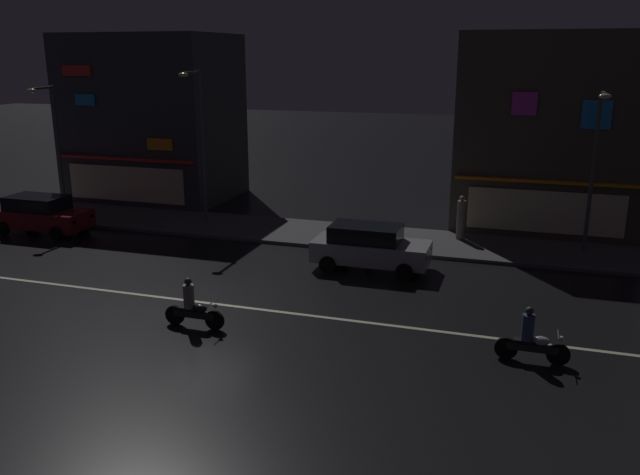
{
  "coord_description": "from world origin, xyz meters",
  "views": [
    {
      "loc": [
        9.3,
        -17.74,
        7.77
      ],
      "look_at": [
        2.29,
        4.41,
        1.23
      ],
      "focal_mm": 36.76,
      "sensor_mm": 36.0,
      "label": 1
    }
  ],
  "objects_px": {
    "parked_car_trailing": "(41,214)",
    "pedestrian_on_sidewalk": "(461,219)",
    "streetlamp_mid": "(199,133)",
    "motorcycle_lead": "(531,339)",
    "motorcycle_opposite_lane": "(192,307)",
    "streetlamp_east": "(595,157)",
    "traffic_cone": "(369,255)",
    "parked_car_near_kerb": "(370,246)",
    "streetlamp_west": "(54,138)"
  },
  "relations": [
    {
      "from": "parked_car_near_kerb",
      "to": "streetlamp_mid",
      "type": "bearing_deg",
      "value": 154.69
    },
    {
      "from": "streetlamp_mid",
      "to": "pedestrian_on_sidewalk",
      "type": "relative_size",
      "value": 3.7
    },
    {
      "from": "streetlamp_east",
      "to": "motorcycle_opposite_lane",
      "type": "xyz_separation_m",
      "value": [
        -11.47,
        -11.08,
        -3.3
      ]
    },
    {
      "from": "motorcycle_opposite_lane",
      "to": "streetlamp_east",
      "type": "bearing_deg",
      "value": -141.3
    },
    {
      "from": "streetlamp_west",
      "to": "traffic_cone",
      "type": "bearing_deg",
      "value": -9.47
    },
    {
      "from": "streetlamp_east",
      "to": "motorcycle_opposite_lane",
      "type": "relative_size",
      "value": 3.33
    },
    {
      "from": "parked_car_near_kerb",
      "to": "streetlamp_east",
      "type": "bearing_deg",
      "value": 28.46
    },
    {
      "from": "pedestrian_on_sidewalk",
      "to": "parked_car_trailing",
      "type": "bearing_deg",
      "value": 156.38
    },
    {
      "from": "streetlamp_mid",
      "to": "motorcycle_lead",
      "type": "relative_size",
      "value": 3.64
    },
    {
      "from": "parked_car_trailing",
      "to": "motorcycle_lead",
      "type": "bearing_deg",
      "value": 162.08
    },
    {
      "from": "motorcycle_opposite_lane",
      "to": "streetlamp_west",
      "type": "bearing_deg",
      "value": -44.39
    },
    {
      "from": "streetlamp_mid",
      "to": "parked_car_near_kerb",
      "type": "height_order",
      "value": "streetlamp_mid"
    },
    {
      "from": "streetlamp_east",
      "to": "motorcycle_opposite_lane",
      "type": "bearing_deg",
      "value": -135.99
    },
    {
      "from": "pedestrian_on_sidewalk",
      "to": "parked_car_trailing",
      "type": "relative_size",
      "value": 0.44
    },
    {
      "from": "streetlamp_east",
      "to": "traffic_cone",
      "type": "relative_size",
      "value": 11.52
    },
    {
      "from": "streetlamp_west",
      "to": "motorcycle_lead",
      "type": "height_order",
      "value": "streetlamp_west"
    },
    {
      "from": "streetlamp_west",
      "to": "traffic_cone",
      "type": "xyz_separation_m",
      "value": [
        16.31,
        -2.72,
        -3.57
      ]
    },
    {
      "from": "motorcycle_opposite_lane",
      "to": "parked_car_near_kerb",
      "type": "bearing_deg",
      "value": -123.54
    },
    {
      "from": "parked_car_trailing",
      "to": "traffic_cone",
      "type": "bearing_deg",
      "value": -178.86
    },
    {
      "from": "streetlamp_mid",
      "to": "motorcycle_lead",
      "type": "xyz_separation_m",
      "value": [
        14.88,
        -10.53,
        -3.6
      ]
    },
    {
      "from": "parked_car_trailing",
      "to": "pedestrian_on_sidewalk",
      "type": "bearing_deg",
      "value": -167.04
    },
    {
      "from": "streetlamp_east",
      "to": "parked_car_near_kerb",
      "type": "relative_size",
      "value": 1.47
    },
    {
      "from": "streetlamp_mid",
      "to": "parked_car_trailing",
      "type": "xyz_separation_m",
      "value": [
        -6.09,
        -3.75,
        -3.37
      ]
    },
    {
      "from": "motorcycle_opposite_lane",
      "to": "motorcycle_lead",
      "type": "bearing_deg",
      "value": 178.55
    },
    {
      "from": "parked_car_trailing",
      "to": "motorcycle_opposite_lane",
      "type": "bearing_deg",
      "value": 147.21
    },
    {
      "from": "parked_car_near_kerb",
      "to": "traffic_cone",
      "type": "xyz_separation_m",
      "value": [
        -0.22,
        0.86,
        -0.59
      ]
    },
    {
      "from": "motorcycle_lead",
      "to": "motorcycle_opposite_lane",
      "type": "xyz_separation_m",
      "value": [
        -9.46,
        -0.64,
        0.0
      ]
    },
    {
      "from": "streetlamp_mid",
      "to": "motorcycle_opposite_lane",
      "type": "height_order",
      "value": "streetlamp_mid"
    },
    {
      "from": "parked_car_trailing",
      "to": "motorcycle_lead",
      "type": "height_order",
      "value": "parked_car_trailing"
    },
    {
      "from": "pedestrian_on_sidewalk",
      "to": "parked_car_trailing",
      "type": "xyz_separation_m",
      "value": [
        -18.04,
        -4.15,
        -0.14
      ]
    },
    {
      "from": "streetlamp_mid",
      "to": "parked_car_near_kerb",
      "type": "relative_size",
      "value": 1.61
    },
    {
      "from": "streetlamp_east",
      "to": "parked_car_near_kerb",
      "type": "height_order",
      "value": "streetlamp_east"
    },
    {
      "from": "streetlamp_mid",
      "to": "traffic_cone",
      "type": "relative_size",
      "value": 12.59
    },
    {
      "from": "streetlamp_mid",
      "to": "streetlamp_east",
      "type": "bearing_deg",
      "value": -0.29
    },
    {
      "from": "streetlamp_west",
      "to": "parked_car_near_kerb",
      "type": "distance_m",
      "value": 17.18
    },
    {
      "from": "motorcycle_lead",
      "to": "traffic_cone",
      "type": "relative_size",
      "value": 3.45
    },
    {
      "from": "motorcycle_lead",
      "to": "traffic_cone",
      "type": "distance_m",
      "value": 9.28
    },
    {
      "from": "parked_car_near_kerb",
      "to": "motorcycle_lead",
      "type": "relative_size",
      "value": 2.26
    },
    {
      "from": "streetlamp_mid",
      "to": "parked_car_near_kerb",
      "type": "bearing_deg",
      "value": -25.31
    },
    {
      "from": "pedestrian_on_sidewalk",
      "to": "parked_car_trailing",
      "type": "distance_m",
      "value": 18.52
    },
    {
      "from": "streetlamp_east",
      "to": "streetlamp_mid",
      "type": "bearing_deg",
      "value": 179.71
    },
    {
      "from": "pedestrian_on_sidewalk",
      "to": "streetlamp_west",
      "type": "bearing_deg",
      "value": 146.76
    },
    {
      "from": "streetlamp_east",
      "to": "motorcycle_opposite_lane",
      "type": "height_order",
      "value": "streetlamp_east"
    },
    {
      "from": "pedestrian_on_sidewalk",
      "to": "traffic_cone",
      "type": "relative_size",
      "value": 3.41
    },
    {
      "from": "traffic_cone",
      "to": "parked_car_trailing",
      "type": "bearing_deg",
      "value": -178.86
    },
    {
      "from": "streetlamp_east",
      "to": "parked_car_trailing",
      "type": "distance_m",
      "value": 23.47
    },
    {
      "from": "streetlamp_west",
      "to": "motorcycle_opposite_lane",
      "type": "bearing_deg",
      "value": -39.08
    },
    {
      "from": "parked_car_trailing",
      "to": "traffic_cone",
      "type": "distance_m",
      "value": 14.99
    },
    {
      "from": "pedestrian_on_sidewalk",
      "to": "streetlamp_east",
      "type": "bearing_deg",
      "value": -42.23
    },
    {
      "from": "streetlamp_east",
      "to": "parked_car_trailing",
      "type": "xyz_separation_m",
      "value": [
        -22.98,
        -3.66,
        -3.06
      ]
    }
  ]
}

